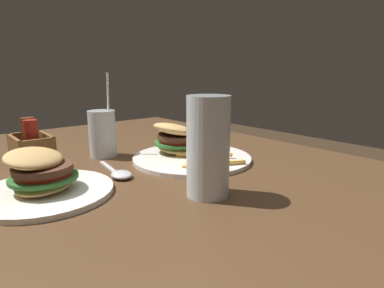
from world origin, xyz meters
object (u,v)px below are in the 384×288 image
at_px(spoon, 120,174).
at_px(meal_plate_far, 43,180).
at_px(condiment_caddy, 32,147).
at_px(beer_glass, 208,150).
at_px(meal_plate_near, 185,148).
at_px(juice_glass, 103,134).

height_order(spoon, meal_plate_far, meal_plate_far).
distance_m(meal_plate_far, condiment_caddy, 0.25).
distance_m(beer_glass, meal_plate_far, 0.30).
relative_size(meal_plate_near, beer_glass, 1.65).
height_order(meal_plate_far, condiment_caddy, condiment_caddy).
distance_m(juice_glass, spoon, 0.20).
bearing_deg(meal_plate_far, beer_glass, -129.98).
bearing_deg(condiment_caddy, spoon, -155.27).
bearing_deg(spoon, condiment_caddy, -147.75).
bearing_deg(beer_glass, meal_plate_far, 50.02).
height_order(meal_plate_near, condiment_caddy, condiment_caddy).
xyz_separation_m(meal_plate_near, meal_plate_far, (-0.03, 0.35, 0.00)).
xyz_separation_m(beer_glass, condiment_caddy, (0.43, 0.19, -0.05)).
relative_size(meal_plate_near, spoon, 1.74).
bearing_deg(meal_plate_far, spoon, -90.05).
bearing_deg(meal_plate_far, juice_glass, -47.86).
height_order(meal_plate_near, juice_glass, juice_glass).
height_order(meal_plate_near, beer_glass, beer_glass).
bearing_deg(meal_plate_near, juice_glass, 44.55).
bearing_deg(juice_glass, meal_plate_far, 132.14).
bearing_deg(beer_glass, condiment_caddy, 23.29).
bearing_deg(condiment_caddy, meal_plate_far, 169.89).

